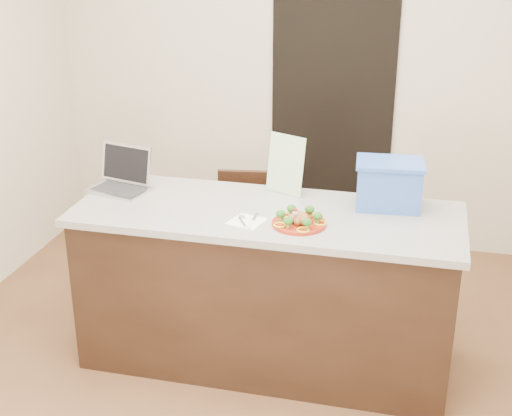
% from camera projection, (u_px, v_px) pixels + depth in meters
% --- Properties ---
extents(ground, '(4.00, 4.00, 0.00)m').
position_uv_depth(ground, '(256.00, 383.00, 3.90)').
color(ground, brown).
rests_on(ground, ground).
extents(room_shell, '(4.00, 4.00, 4.00)m').
position_uv_depth(room_shell, '(255.00, 91.00, 3.28)').
color(room_shell, white).
rests_on(room_shell, ground).
extents(doorway, '(0.90, 0.02, 2.00)m').
position_uv_depth(doorway, '(332.00, 115.00, 5.27)').
color(doorway, black).
rests_on(doorway, ground).
extents(island, '(2.06, 0.76, 0.92)m').
position_uv_depth(island, '(266.00, 287.00, 3.95)').
color(island, black).
rests_on(island, ground).
extents(plate, '(0.27, 0.27, 0.02)m').
position_uv_depth(plate, '(299.00, 223.00, 3.60)').
color(plate, maroon).
rests_on(plate, island).
extents(meatballs, '(0.11, 0.11, 0.04)m').
position_uv_depth(meatballs, '(300.00, 219.00, 3.58)').
color(meatballs, brown).
rests_on(meatballs, plate).
extents(broccoli, '(0.24, 0.22, 0.04)m').
position_uv_depth(broccoli, '(299.00, 215.00, 3.58)').
color(broccoli, '#1A4C14').
rests_on(broccoli, plate).
extents(pepper_rings, '(0.26, 0.27, 0.01)m').
position_uv_depth(pepper_rings, '(299.00, 221.00, 3.59)').
color(pepper_rings, gold).
rests_on(pepper_rings, plate).
extents(napkin, '(0.20, 0.20, 0.01)m').
position_uv_depth(napkin, '(247.00, 222.00, 3.63)').
color(napkin, white).
rests_on(napkin, island).
extents(fork, '(0.07, 0.15, 0.00)m').
position_uv_depth(fork, '(243.00, 219.00, 3.64)').
color(fork, '#B2B1B6').
rests_on(fork, napkin).
extents(knife, '(0.02, 0.20, 0.01)m').
position_uv_depth(knife, '(252.00, 222.00, 3.60)').
color(knife, white).
rests_on(knife, napkin).
extents(yogurt_bottle, '(0.03, 0.03, 0.07)m').
position_uv_depth(yogurt_bottle, '(295.00, 216.00, 3.63)').
color(yogurt_bottle, silver).
rests_on(yogurt_bottle, island).
extents(laptop, '(0.38, 0.34, 0.24)m').
position_uv_depth(laptop, '(123.00, 177.00, 4.07)').
color(laptop, '#B4B5B9').
rests_on(laptop, island).
extents(leaflet, '(0.23, 0.14, 0.33)m').
position_uv_depth(leaflet, '(286.00, 164.00, 3.96)').
color(leaflet, white).
rests_on(leaflet, island).
extents(blue_box, '(0.38, 0.29, 0.26)m').
position_uv_depth(blue_box, '(389.00, 184.00, 3.78)').
color(blue_box, '#325CB6').
rests_on(blue_box, island).
extents(chair, '(0.43, 0.43, 0.86)m').
position_uv_depth(chair, '(244.00, 230.00, 4.60)').
color(chair, '#361C10').
rests_on(chair, ground).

